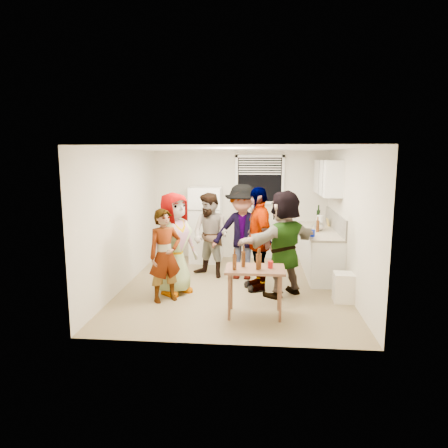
# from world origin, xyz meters

# --- Properties ---
(room) EXTENTS (4.00, 4.50, 2.50)m
(room) POSITION_xyz_m (0.00, 0.00, 0.00)
(room) COLOR beige
(room) RESTS_ON ground
(window) EXTENTS (1.12, 0.10, 1.06)m
(window) POSITION_xyz_m (0.45, 2.21, 1.85)
(window) COLOR white
(window) RESTS_ON room
(refrigerator) EXTENTS (0.70, 0.70, 1.70)m
(refrigerator) POSITION_xyz_m (-0.75, 1.88, 0.85)
(refrigerator) COLOR white
(refrigerator) RESTS_ON ground
(counter_lower) EXTENTS (0.60, 2.20, 0.86)m
(counter_lower) POSITION_xyz_m (1.70, 1.15, 0.43)
(counter_lower) COLOR white
(counter_lower) RESTS_ON ground
(countertop) EXTENTS (0.64, 2.22, 0.04)m
(countertop) POSITION_xyz_m (1.70, 1.15, 0.88)
(countertop) COLOR beige
(countertop) RESTS_ON counter_lower
(backsplash) EXTENTS (0.03, 2.20, 0.36)m
(backsplash) POSITION_xyz_m (1.99, 1.15, 1.08)
(backsplash) COLOR #B1ADA4
(backsplash) RESTS_ON countertop
(upper_cabinets) EXTENTS (0.34, 1.60, 0.70)m
(upper_cabinets) POSITION_xyz_m (1.83, 1.35, 1.95)
(upper_cabinets) COLOR white
(upper_cabinets) RESTS_ON room
(kettle) EXTENTS (0.26, 0.22, 0.20)m
(kettle) POSITION_xyz_m (1.65, 1.03, 0.90)
(kettle) COLOR silver
(kettle) RESTS_ON countertop
(paper_towel) EXTENTS (0.13, 0.13, 0.29)m
(paper_towel) POSITION_xyz_m (1.68, 1.15, 0.90)
(paper_towel) COLOR white
(paper_towel) RESTS_ON countertop
(wine_bottle) EXTENTS (0.08, 0.08, 0.31)m
(wine_bottle) POSITION_xyz_m (1.75, 1.86, 0.90)
(wine_bottle) COLOR black
(wine_bottle) RESTS_ON countertop
(beer_bottle_counter) EXTENTS (0.06, 0.06, 0.23)m
(beer_bottle_counter) POSITION_xyz_m (1.60, 0.88, 0.90)
(beer_bottle_counter) COLOR #47230C
(beer_bottle_counter) RESTS_ON countertop
(blue_cup) EXTENTS (0.10, 0.10, 0.13)m
(blue_cup) POSITION_xyz_m (1.44, 0.40, 0.90)
(blue_cup) COLOR #0419B1
(blue_cup) RESTS_ON countertop
(picture_frame) EXTENTS (0.02, 0.19, 0.16)m
(picture_frame) POSITION_xyz_m (1.92, 1.62, 0.98)
(picture_frame) COLOR gold
(picture_frame) RESTS_ON countertop
(trash_bin) EXTENTS (0.34, 0.34, 0.48)m
(trash_bin) POSITION_xyz_m (1.85, -0.54, 0.25)
(trash_bin) COLOR white
(trash_bin) RESTS_ON ground
(serving_table) EXTENTS (0.87, 0.58, 0.74)m
(serving_table) POSITION_xyz_m (0.40, -1.26, 0.00)
(serving_table) COLOR brown
(serving_table) RESTS_ON ground
(beer_bottle_table) EXTENTS (0.06, 0.06, 0.23)m
(beer_bottle_table) POSITION_xyz_m (0.22, -1.20, 0.74)
(beer_bottle_table) COLOR #47230C
(beer_bottle_table) RESTS_ON serving_table
(red_cup) EXTENTS (0.08, 0.08, 0.11)m
(red_cup) POSITION_xyz_m (0.62, -1.24, 0.74)
(red_cup) COLOR #A41614
(red_cup) RESTS_ON serving_table
(guest_grey) EXTENTS (1.92, 1.78, 0.56)m
(guest_grey) POSITION_xyz_m (-1.00, -0.36, 0.00)
(guest_grey) COLOR gray
(guest_grey) RESTS_ON ground
(guest_stripe) EXTENTS (1.35, 1.57, 0.37)m
(guest_stripe) POSITION_xyz_m (-1.08, -0.75, 0.00)
(guest_stripe) COLOR #141933
(guest_stripe) RESTS_ON ground
(guest_back_left) EXTENTS (1.53, 1.86, 0.63)m
(guest_back_left) POSITION_xyz_m (-0.50, 0.67, 0.00)
(guest_back_left) COLOR brown
(guest_back_left) RESTS_ON ground
(guest_back_right) EXTENTS (1.39, 1.97, 0.69)m
(guest_back_right) POSITION_xyz_m (0.13, 0.61, 0.00)
(guest_back_right) COLOR #38383C
(guest_back_right) RESTS_ON ground
(guest_black) EXTENTS (2.07, 1.55, 0.45)m
(guest_black) POSITION_xyz_m (0.44, -0.02, 0.00)
(guest_black) COLOR black
(guest_black) RESTS_ON ground
(guest_orange) EXTENTS (2.46, 2.48, 0.54)m
(guest_orange) POSITION_xyz_m (0.88, -0.30, 0.00)
(guest_orange) COLOR #C9824B
(guest_orange) RESTS_ON ground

